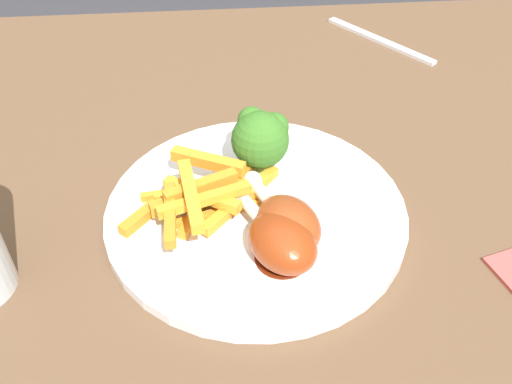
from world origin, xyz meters
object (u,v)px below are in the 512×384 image
Objects in this scene: dining_table at (289,243)px; broccoli_floret_front at (261,137)px; carrot_fries_pile at (202,195)px; fork at (380,40)px; chicken_drumstick_near at (286,222)px; dinner_plate at (256,212)px; chicken_drumstick_far at (280,240)px.

broccoli_floret_front is at bearing 166.95° from dining_table.
carrot_fries_pile is 0.82× the size of fork.
broccoli_floret_front reaches higher than chicken_drumstick_near.
dining_table is 0.12m from dinner_plate.
chicken_drumstick_near is (0.02, -0.04, 0.03)m from dinner_plate.
chicken_drumstick_far is (-0.01, -0.02, 0.00)m from chicken_drumstick_near.
chicken_drumstick_near is 0.02m from chicken_drumstick_far.
broccoli_floret_front is 0.10m from chicken_drumstick_near.
chicken_drumstick_far is 0.46m from fork.
broccoli_floret_front is 0.45× the size of carrot_fries_pile.
dining_table is 0.17m from carrot_fries_pile.
fork is at bearing 64.43° from chicken_drumstick_far.
chicken_drumstick_far is (0.01, -0.12, -0.02)m from broccoli_floret_front.
broccoli_floret_front reaches higher than chicken_drumstick_far.
chicken_drumstick_near and chicken_drumstick_far have the same top height.
chicken_drumstick_far reaches higher than fork.
fork is at bearing 55.38° from broccoli_floret_front.
dining_table is at bearing 77.83° from chicken_drumstick_near.
dining_table is 9.24× the size of chicken_drumstick_near.
chicken_drumstick_near is at bearing -60.69° from dinner_plate.
fork is (0.19, 0.39, -0.03)m from chicken_drumstick_near.
fork is (0.20, 0.29, -0.05)m from broccoli_floret_front.
dinner_plate reaches higher than dining_table.
dinner_plate is 0.06m from carrot_fries_pile.
broccoli_floret_front reaches higher than carrot_fries_pile.
chicken_drumstick_near is at bearing 68.91° from chicken_drumstick_far.
carrot_fries_pile is at bearing 151.44° from chicken_drumstick_near.
chicken_drumstick_far is (0.07, -0.06, -0.00)m from carrot_fries_pile.
dinner_plate is 1.88× the size of carrot_fries_pile.
chicken_drumstick_near is (-0.02, -0.09, 0.13)m from dining_table.
carrot_fries_pile is 1.34× the size of chicken_drumstick_near.
broccoli_floret_front reaches higher than dinner_plate.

